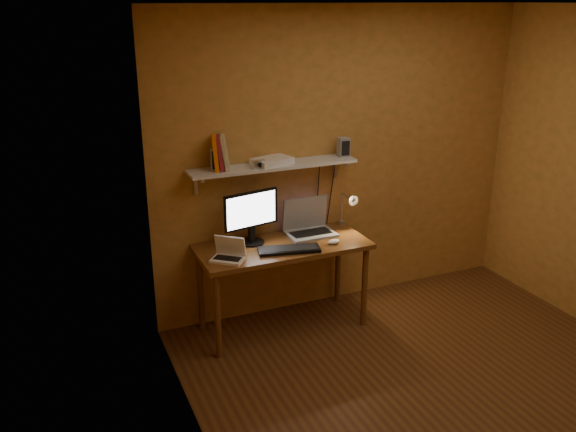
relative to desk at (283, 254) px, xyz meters
name	(u,v)px	position (x,y,z in m)	size (l,w,h in m)	color
room	(460,218)	(0.70, -1.28, 0.64)	(3.44, 3.24, 2.64)	#593717
desk	(283,254)	(0.00, 0.00, 0.00)	(1.40, 0.60, 0.75)	brown
wall_shelf	(273,166)	(0.00, 0.19, 0.69)	(1.40, 0.25, 0.21)	silver
monitor	(251,215)	(-0.22, 0.13, 0.33)	(0.48, 0.24, 0.44)	black
laptop	(308,224)	(0.30, 0.16, 0.16)	(0.40, 0.29, 0.30)	gray
netbook	(229,253)	(-0.49, -0.11, 0.14)	(0.30, 0.29, 0.18)	white
keyboard	(289,250)	(-0.01, -0.15, 0.10)	(0.49, 0.16, 0.03)	black
mouse	(334,242)	(0.39, -0.15, 0.10)	(0.10, 0.07, 0.04)	white
desk_lamp	(348,205)	(0.66, 0.13, 0.29)	(0.09, 0.23, 0.38)	silver
speaker_left	(217,159)	(-0.46, 0.20, 0.80)	(0.10, 0.10, 0.18)	gray
speaker_right	(343,147)	(0.64, 0.20, 0.79)	(0.09, 0.09, 0.16)	gray
books	(220,153)	(-0.43, 0.21, 0.84)	(0.18, 0.19, 0.27)	#EF6802
shelf_camera	(259,164)	(-0.15, 0.12, 0.74)	(0.11, 0.06, 0.06)	silver
router	(272,161)	(-0.01, 0.20, 0.74)	(0.31, 0.20, 0.05)	white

